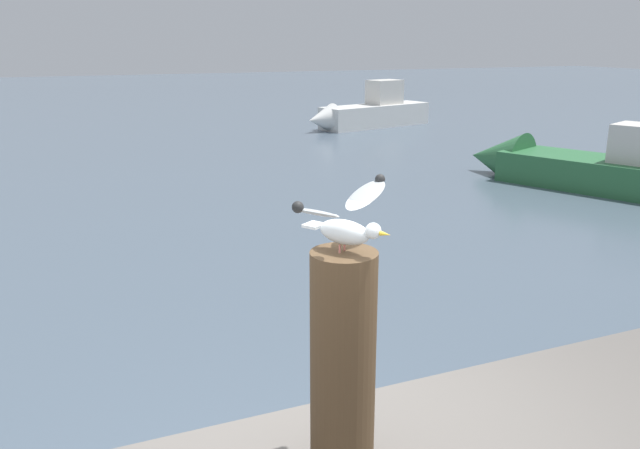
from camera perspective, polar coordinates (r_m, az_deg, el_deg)
The scene contains 4 objects.
mooring_post at distance 2.80m, azimuth 2.04°, elevation -12.13°, with size 0.28×0.28×0.99m, color #4C3823.
seagull at distance 2.57m, azimuth 2.24°, elevation 0.34°, with size 0.58×0.42×0.27m.
boat_green at distance 15.33m, azimuth 22.54°, elevation 4.71°, with size 3.72×6.18×1.78m.
boat_white at distance 24.16m, azimuth 4.16°, elevation 9.79°, with size 5.42×2.42×1.77m.
Camera 1 is at (-0.97, -2.75, 3.14)m, focal length 36.26 mm.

